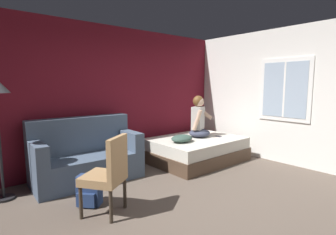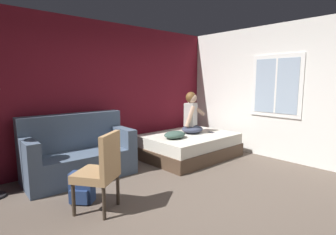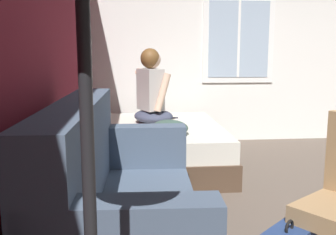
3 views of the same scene
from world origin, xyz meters
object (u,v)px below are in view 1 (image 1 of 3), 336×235
object	(u,v)px
bed	(196,150)
throw_pillow	(182,138)
backpack	(89,191)
couch	(86,157)
cell_phone	(218,136)
side_chair	(108,172)
person_seated	(199,120)

from	to	relation	value
bed	throw_pillow	xyz separation A→B (m)	(-0.47, -0.07, 0.31)
backpack	bed	bearing A→B (deg)	10.99
backpack	throw_pillow	xyz separation A→B (m)	(2.09, 0.43, 0.36)
couch	throw_pillow	distance (m)	1.80
backpack	cell_phone	xyz separation A→B (m)	(3.04, 0.30, 0.29)
bed	side_chair	xyz separation A→B (m)	(-2.47, -0.88, 0.30)
person_seated	throw_pillow	bearing A→B (deg)	-166.76
side_chair	backpack	xyz separation A→B (m)	(-0.09, 0.39, -0.34)
person_seated	bed	bearing A→B (deg)	-153.11
backpack	person_seated	bearing A→B (deg)	12.00
throw_pillow	cell_phone	distance (m)	0.97
bed	person_seated	distance (m)	0.63
backpack	cell_phone	world-z (taller)	cell_phone
bed	cell_phone	bearing A→B (deg)	-22.11
side_chair	cell_phone	size ratio (longest dim) A/B	6.81
bed	couch	distance (m)	2.25
cell_phone	couch	bearing A→B (deg)	-7.50
side_chair	backpack	bearing A→B (deg)	102.84
bed	throw_pillow	bearing A→B (deg)	-171.82
side_chair	couch	bearing A→B (deg)	78.32
person_seated	backpack	bearing A→B (deg)	-168.00
backpack	cell_phone	bearing A→B (deg)	5.65
throw_pillow	side_chair	bearing A→B (deg)	-157.79
couch	person_seated	distance (m)	2.43
bed	couch	bearing A→B (deg)	169.18
person_seated	throw_pillow	size ratio (longest dim) A/B	1.82
couch	cell_phone	size ratio (longest dim) A/B	12.03
backpack	cell_phone	distance (m)	3.07
couch	cell_phone	bearing A→B (deg)	-12.94
couch	side_chair	size ratio (longest dim) A/B	1.77
couch	cell_phone	distance (m)	2.76
couch	side_chair	bearing A→B (deg)	-101.68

